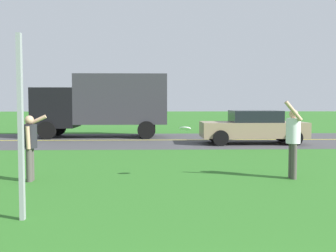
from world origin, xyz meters
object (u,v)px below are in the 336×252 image
Objects in this scene: frisbee_white at (185,129)px; box_truck_black at (104,102)px; person_thrower_dark_shirt at (30,142)px; person_catcher_white_shirt at (293,137)px; car_tan_center_left at (253,127)px; sign_post_near_path at (21,128)px.

box_truck_black reaches higher than frisbee_white.
person_thrower_dark_shirt is 0.82× the size of person_catcher_white_shirt.
box_truck_black is at bearing 117.39° from person_catcher_white_shirt.
car_tan_center_left reaches higher than frisbee_white.
sign_post_near_path is 6.34m from person_catcher_white_shirt.
box_truck_black is (-6.90, 3.42, 1.06)m from car_tan_center_left.
car_tan_center_left is at bearing 65.78° from frisbee_white.
person_thrower_dark_shirt reaches higher than car_tan_center_left.
frisbee_white is (-2.60, 0.05, 0.21)m from person_catcher_white_shirt.
car_tan_center_left is at bearing 83.01° from person_catcher_white_shirt.
person_catcher_white_shirt is 0.28× the size of box_truck_black.
box_truck_black is at bearing 91.93° from sign_post_near_path.
person_catcher_white_shirt is at bearing 30.93° from sign_post_near_path.
car_tan_center_left is (7.22, 8.11, -0.18)m from person_thrower_dark_shirt.
sign_post_near_path reaches higher than car_tan_center_left.
box_truck_black reaches higher than sign_post_near_path.
person_thrower_dark_shirt is at bearing 104.54° from sign_post_near_path.
box_truck_black is at bearing 153.66° from car_tan_center_left.
person_thrower_dark_shirt is 11.57m from box_truck_black.
person_catcher_white_shirt is 12.89m from box_truck_black.
frisbee_white is 0.06× the size of car_tan_center_left.
frisbee_white is (3.64, 0.16, 0.30)m from person_thrower_dark_shirt.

